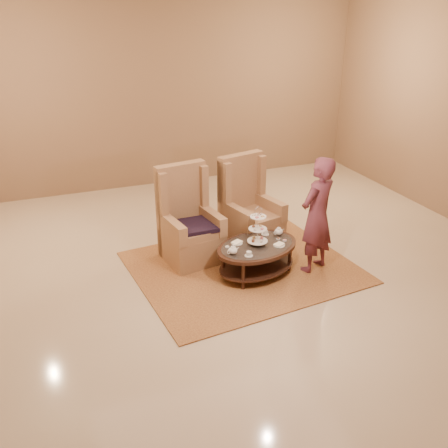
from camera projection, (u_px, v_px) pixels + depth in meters
name	position (u px, v px, depth m)	size (l,w,h in m)	color
ground	(239.00, 279.00, 6.50)	(8.00, 8.00, 0.00)	#C3AE91
ceiling	(239.00, 279.00, 6.50)	(8.00, 8.00, 0.02)	beige
wall_back	(156.00, 93.00, 9.17)	(8.00, 0.04, 3.50)	#866449
rug	(243.00, 267.00, 6.77)	(3.05, 2.63, 0.02)	#AA753C
tea_table	(257.00, 250.00, 6.49)	(1.32, 1.07, 0.96)	black
armchair_left	(189.00, 229.00, 6.87)	(0.82, 0.84, 1.32)	#9A6D48
armchair_right	(248.00, 216.00, 7.27)	(0.87, 0.89, 1.33)	#9A6D48
person	(317.00, 216.00, 6.43)	(0.68, 0.57, 1.57)	#5A2632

